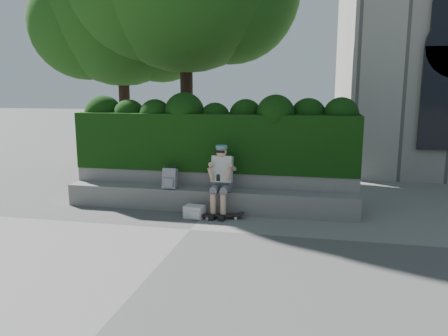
% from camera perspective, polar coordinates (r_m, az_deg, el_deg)
% --- Properties ---
extents(ground, '(80.00, 80.00, 0.00)m').
position_cam_1_polar(ground, '(7.85, -4.42, -8.03)').
color(ground, slate).
rests_on(ground, ground).
extents(bench_ledge, '(6.00, 0.45, 0.45)m').
position_cam_1_polar(bench_ledge, '(8.94, -2.18, -4.19)').
color(bench_ledge, gray).
rests_on(bench_ledge, ground).
extents(planter_wall, '(6.00, 0.50, 0.75)m').
position_cam_1_polar(planter_wall, '(9.35, -1.47, -2.58)').
color(planter_wall, gray).
rests_on(planter_wall, ground).
extents(hedge, '(6.00, 1.00, 1.20)m').
position_cam_1_polar(hedge, '(9.40, -1.18, 3.52)').
color(hedge, black).
rests_on(hedge, planter_wall).
extents(tree_right, '(4.33, 4.33, 6.86)m').
position_cam_1_polar(tree_right, '(13.82, -13.32, 19.33)').
color(tree_right, black).
rests_on(tree_right, ground).
extents(person, '(0.40, 0.76, 1.38)m').
position_cam_1_polar(person, '(8.57, -0.33, -1.20)').
color(person, slate).
rests_on(person, ground).
extents(skateboard, '(0.80, 0.35, 0.08)m').
position_cam_1_polar(skateboard, '(8.45, -0.33, -6.16)').
color(skateboard, black).
rests_on(skateboard, ground).
extents(backpack_plaid, '(0.29, 0.16, 0.42)m').
position_cam_1_polar(backpack_plaid, '(8.96, -7.09, -1.37)').
color(backpack_plaid, '#9D9DA2').
rests_on(backpack_plaid, bench_ledge).
extents(backpack_ground, '(0.40, 0.31, 0.24)m').
position_cam_1_polar(backpack_ground, '(8.50, -3.89, -5.72)').
color(backpack_ground, silver).
rests_on(backpack_ground, ground).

